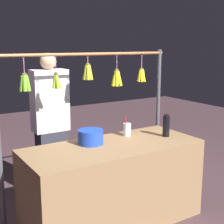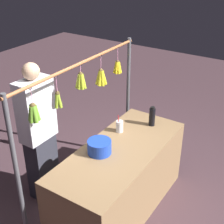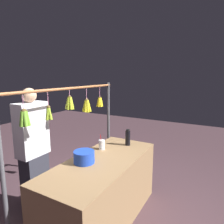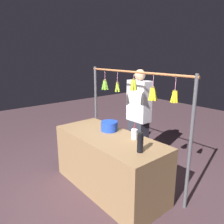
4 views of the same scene
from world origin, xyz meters
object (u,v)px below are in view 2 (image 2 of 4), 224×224
Objects in this scene: water_bottle at (152,117)px; vendor_person at (39,135)px; blue_bucket at (99,147)px; drink_cup at (120,126)px.

water_bottle is 1.32m from vendor_person.
vendor_person reaches higher than blue_bucket.
drink_cup is at bearing -36.13° from water_bottle.
vendor_person is at bearing -81.45° from blue_bucket.
water_bottle is 0.97× the size of blue_bucket.
water_bottle is 0.83m from blue_bucket.
drink_cup is (-0.47, -0.05, -0.00)m from blue_bucket.
blue_bucket is 1.15× the size of drink_cup.
water_bottle is at bearing 166.39° from blue_bucket.
vendor_person is at bearing -45.88° from water_bottle.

